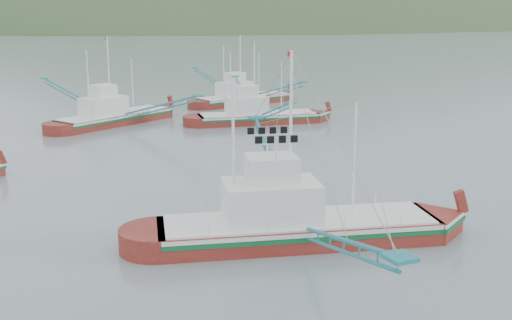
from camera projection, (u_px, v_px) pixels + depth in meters
name	position (u px, v px, depth m)	size (l,w,h in m)	color
ground	(297.00, 230.00, 39.70)	(1200.00, 1200.00, 0.00)	slate
main_boat	(296.00, 205.00, 37.30)	(17.00, 29.15, 12.04)	maroon
bg_boat_right	(257.00, 108.00, 76.01)	(14.70, 25.51, 10.44)	maroon
bg_boat_far	(113.00, 105.00, 75.32)	(16.39, 25.48, 10.99)	maroon
bg_boat_extra	(242.00, 91.00, 91.25)	(14.72, 25.46, 10.44)	maroon
headland_right	(301.00, 24.00, 517.57)	(684.00, 432.00, 306.00)	#365129
ridge_distant	(10.00, 23.00, 544.70)	(960.00, 400.00, 240.00)	slate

